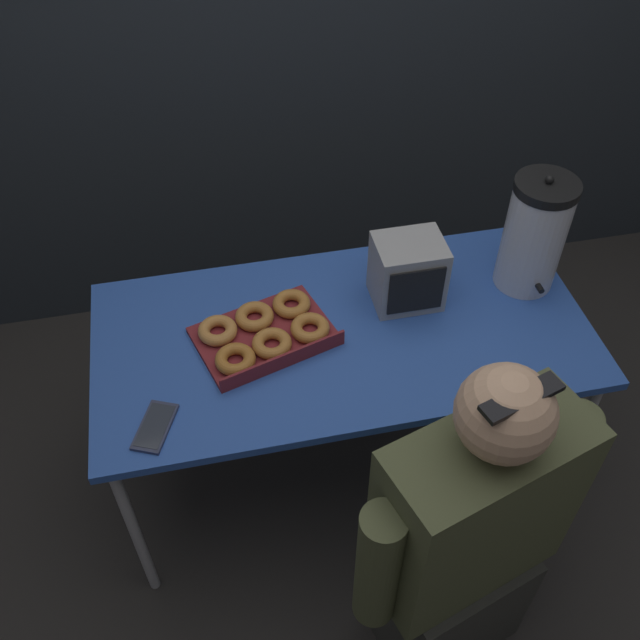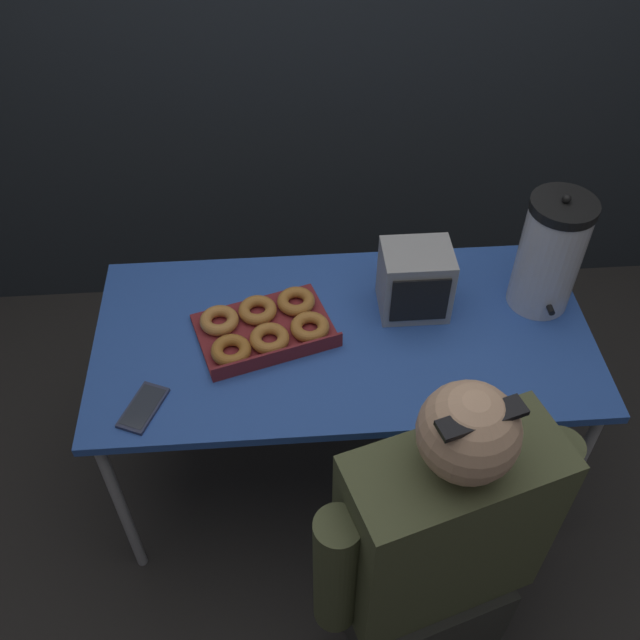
% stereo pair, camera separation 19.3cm
% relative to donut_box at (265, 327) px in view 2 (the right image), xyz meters
% --- Properties ---
extents(ground_plane, '(12.00, 12.00, 0.00)m').
position_rel_donut_box_xyz_m(ground_plane, '(0.23, -0.02, -0.74)').
color(ground_plane, '#2D2B28').
extents(folding_table, '(1.44, 0.71, 0.72)m').
position_rel_donut_box_xyz_m(folding_table, '(0.23, -0.02, -0.07)').
color(folding_table, '#2D56B2').
rests_on(folding_table, ground).
extents(donut_box, '(0.44, 0.36, 0.05)m').
position_rel_donut_box_xyz_m(donut_box, '(0.00, 0.00, 0.00)').
color(donut_box, maroon).
rests_on(donut_box, folding_table).
extents(coffee_urn, '(0.19, 0.21, 0.39)m').
position_rel_donut_box_xyz_m(coffee_urn, '(0.82, 0.08, 0.16)').
color(coffee_urn, silver).
rests_on(coffee_urn, folding_table).
extents(cell_phone, '(0.13, 0.17, 0.01)m').
position_rel_donut_box_xyz_m(cell_phone, '(-0.33, -0.25, -0.02)').
color(cell_phone, '#2D334C').
rests_on(cell_phone, folding_table).
extents(space_heater, '(0.20, 0.17, 0.21)m').
position_rel_donut_box_xyz_m(space_heater, '(0.44, 0.08, 0.08)').
color(space_heater, '#9E9E9E').
rests_on(space_heater, folding_table).
extents(person_seated, '(0.62, 0.36, 1.19)m').
position_rel_donut_box_xyz_m(person_seated, '(0.40, -0.64, -0.19)').
color(person_seated, '#33332D').
rests_on(person_seated, ground).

